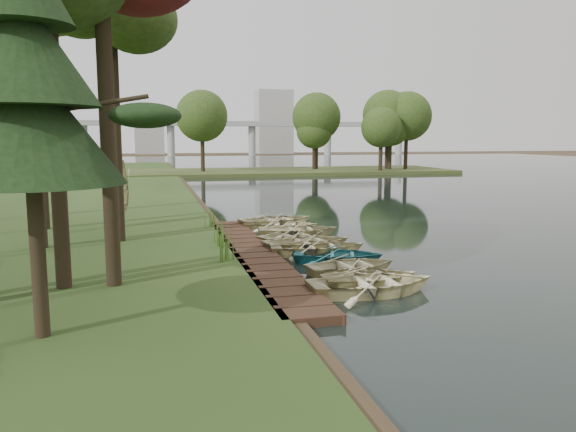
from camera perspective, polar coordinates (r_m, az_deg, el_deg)
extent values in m
plane|color=#3D2F1D|center=(21.50, 0.72, -4.23)|extent=(300.00, 300.00, 0.00)
cube|color=black|center=(53.79, 27.24, 2.26)|extent=(130.00, 200.00, 0.05)
cube|color=#372215|center=(21.13, -3.50, -4.05)|extent=(1.60, 16.00, 0.30)
cube|color=#3E4920|center=(71.71, -3.16, 4.50)|extent=(50.00, 14.00, 0.45)
cylinder|color=black|center=(71.07, -22.11, 6.02)|extent=(0.50, 0.50, 4.80)
sphere|color=#324919|center=(71.07, -22.26, 8.92)|extent=(5.60, 5.60, 5.60)
cylinder|color=black|center=(70.43, -16.71, 6.25)|extent=(0.50, 0.50, 4.80)
sphere|color=#324919|center=(70.44, -16.82, 9.18)|extent=(5.60, 5.60, 5.60)
cylinder|color=black|center=(70.43, -11.25, 6.43)|extent=(0.50, 0.50, 4.80)
sphere|color=#324919|center=(70.44, -11.33, 9.36)|extent=(5.60, 5.60, 5.60)
cylinder|color=black|center=(71.06, -5.84, 6.56)|extent=(0.50, 0.50, 4.80)
sphere|color=#324919|center=(71.06, -5.88, 9.46)|extent=(5.60, 5.60, 5.60)
cylinder|color=black|center=(72.29, -0.57, 6.62)|extent=(0.50, 0.50, 4.80)
sphere|color=#324919|center=(72.30, -0.57, 9.47)|extent=(5.60, 5.60, 5.60)
cylinder|color=black|center=(74.11, 4.49, 6.63)|extent=(0.50, 0.50, 4.80)
sphere|color=#324919|center=(74.11, 4.52, 9.41)|extent=(5.60, 5.60, 5.60)
cylinder|color=black|center=(76.47, 9.27, 6.59)|extent=(0.50, 0.50, 4.80)
sphere|color=#324919|center=(76.47, 9.33, 9.29)|extent=(5.60, 5.60, 5.60)
cube|color=#A5A5A0|center=(141.21, -7.74, 9.29)|extent=(90.00, 4.00, 1.20)
cylinder|color=#A5A5A0|center=(141.10, -20.01, 7.27)|extent=(1.80, 1.80, 8.00)
cylinder|color=#A5A5A0|center=(140.43, -11.81, 7.57)|extent=(1.80, 1.80, 8.00)
cylinder|color=#A5A5A0|center=(142.60, -3.68, 7.73)|extent=(1.80, 1.80, 8.00)
cylinder|color=#A5A5A0|center=(147.46, 4.06, 7.73)|extent=(1.80, 1.80, 8.00)
cylinder|color=#A5A5A0|center=(154.78, 11.19, 7.61)|extent=(1.80, 1.80, 8.00)
cube|color=#A5A5A0|center=(164.23, -1.47, 9.51)|extent=(10.00, 8.00, 18.00)
cube|color=#A5A5A0|center=(165.34, -13.91, 8.24)|extent=(8.00, 8.00, 12.00)
imported|color=beige|center=(16.52, 8.55, -6.50)|extent=(3.82, 2.75, 0.78)
imported|color=beige|center=(17.51, 8.42, -5.91)|extent=(3.15, 2.29, 0.64)
imported|color=beige|center=(18.90, 6.55, -4.80)|extent=(3.48, 2.69, 0.66)
imported|color=teal|center=(20.46, 5.08, -3.78)|extent=(3.85, 3.27, 0.68)
imported|color=beige|center=(21.74, 2.99, -2.93)|extent=(3.97, 3.01, 0.77)
imported|color=beige|center=(22.69, 2.06, -2.47)|extent=(4.06, 3.16, 0.77)
imported|color=beige|center=(24.38, 0.62, -1.85)|extent=(3.87, 3.31, 0.68)
imported|color=beige|center=(25.72, 1.00, -1.24)|extent=(3.87, 2.93, 0.75)
imported|color=beige|center=(27.25, -0.69, -0.74)|extent=(4.22, 3.63, 0.74)
imported|color=beige|center=(28.65, -1.19, -0.25)|extent=(4.33, 3.48, 0.80)
imported|color=beige|center=(28.13, -16.87, -0.38)|extent=(3.89, 3.78, 0.66)
cylinder|color=black|center=(16.87, -22.63, 9.41)|extent=(0.43, 0.43, 9.69)
cylinder|color=black|center=(16.65, -17.92, 9.68)|extent=(0.43, 0.43, 9.70)
cylinder|color=black|center=(23.51, -24.49, 10.62)|extent=(0.46, 0.46, 11.24)
cylinder|color=black|center=(23.95, -17.13, 8.84)|extent=(0.43, 0.43, 9.50)
ellipsoid|color=#324919|center=(24.51, -17.61, 20.00)|extent=(4.15, 4.15, 3.53)
cylinder|color=black|center=(28.41, -24.12, 10.53)|extent=(0.47, 0.47, 11.70)
cylinder|color=black|center=(33.46, -24.30, 10.14)|extent=(0.48, 0.48, 11.84)
cylinder|color=black|center=(12.97, -24.09, -3.09)|extent=(0.32, 0.32, 3.82)
cone|color=black|center=(12.76, -24.78, 8.74)|extent=(3.80, 3.80, 2.60)
cone|color=black|center=(12.88, -25.16, 15.08)|extent=(2.90, 2.90, 2.25)
cone|color=#3F661E|center=(19.64, -6.23, -2.99)|extent=(0.60, 0.60, 1.05)
cone|color=#3F661E|center=(23.23, -7.03, -1.29)|extent=(0.60, 0.60, 1.06)
cone|color=#3F661E|center=(22.00, -6.63, -1.96)|extent=(0.60, 0.60, 0.94)
cone|color=#3F661E|center=(27.25, -8.06, -0.08)|extent=(0.60, 0.60, 0.93)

